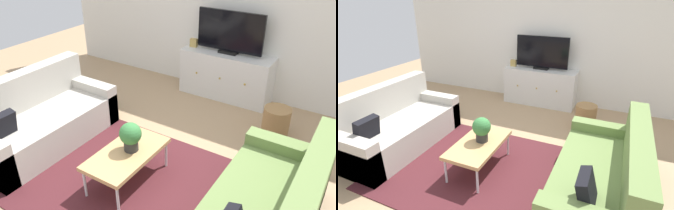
# 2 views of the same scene
# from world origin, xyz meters

# --- Properties ---
(ground_plane) EXTENTS (10.00, 10.00, 0.00)m
(ground_plane) POSITION_xyz_m (0.00, 0.00, 0.00)
(ground_plane) COLOR tan
(wall_back) EXTENTS (6.40, 0.12, 2.70)m
(wall_back) POSITION_xyz_m (0.00, 2.55, 1.35)
(wall_back) COLOR silver
(wall_back) RESTS_ON ground_plane
(area_rug) EXTENTS (2.50, 1.90, 0.01)m
(area_rug) POSITION_xyz_m (0.00, -0.15, 0.01)
(area_rug) COLOR #4C1E23
(area_rug) RESTS_ON ground_plane
(couch_left_side) EXTENTS (0.84, 1.76, 0.86)m
(couch_left_side) POSITION_xyz_m (-1.44, -0.10, 0.28)
(couch_left_side) COLOR #B2ADA3
(couch_left_side) RESTS_ON ground_plane
(coffee_table) EXTENTS (0.50, 0.91, 0.38)m
(coffee_table) POSITION_xyz_m (-0.05, -0.12, 0.35)
(coffee_table) COLOR tan
(coffee_table) RESTS_ON ground_plane
(potted_plant) EXTENTS (0.23, 0.23, 0.31)m
(potted_plant) POSITION_xyz_m (-0.03, -0.07, 0.55)
(potted_plant) COLOR #2D2D2D
(potted_plant) RESTS_ON coffee_table
(tv_console) EXTENTS (1.40, 0.47, 0.71)m
(tv_console) POSITION_xyz_m (-0.01, 2.27, 0.36)
(tv_console) COLOR silver
(tv_console) RESTS_ON ground_plane
(flat_screen_tv) EXTENTS (1.01, 0.16, 0.63)m
(flat_screen_tv) POSITION_xyz_m (-0.01, 2.29, 1.03)
(flat_screen_tv) COLOR black
(flat_screen_tv) RESTS_ON tv_console
(mantel_clock) EXTENTS (0.11, 0.07, 0.13)m
(mantel_clock) POSITION_xyz_m (-0.59, 2.27, 0.78)
(mantel_clock) COLOR tan
(mantel_clock) RESTS_ON tv_console
(wicker_basket) EXTENTS (0.34, 0.34, 0.39)m
(wicker_basket) POSITION_xyz_m (0.99, 1.59, 0.19)
(wicker_basket) COLOR #9E7547
(wicker_basket) RESTS_ON ground_plane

